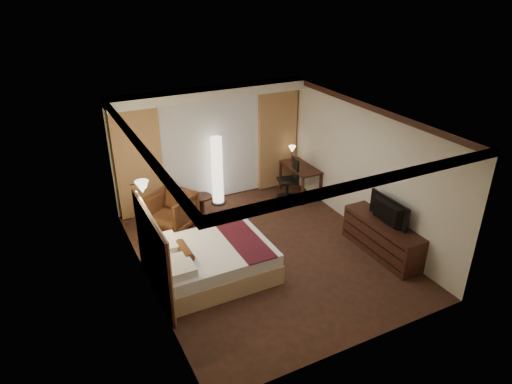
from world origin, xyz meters
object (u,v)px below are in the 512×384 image
armchair (171,209)px  bed (213,261)px  desk (300,181)px  office_chair (287,179)px  television (385,209)px  dresser (382,238)px  side_table (202,206)px  floor_lamp (217,171)px

armchair → bed: bearing=-30.5°
desk → office_chair: size_ratio=1.08×
desk → television: 2.96m
dresser → bed: bearing=165.8°
side_table → dresser: (2.55, -2.97, 0.10)m
dresser → television: 0.63m
bed → floor_lamp: bearing=65.5°
desk → dresser: size_ratio=0.63×
bed → armchair: 2.00m
dresser → floor_lamp: bearing=120.3°
armchair → desk: 3.25m
armchair → floor_lamp: 1.49m
armchair → dresser: size_ratio=0.49×
office_chair → television: bearing=-68.6°
office_chair → desk: bearing=20.7°
bed → floor_lamp: size_ratio=1.24×
bed → desk: size_ratio=1.81×
armchair → television: size_ratio=0.87×
armchair → desk: (3.24, 0.10, -0.06)m
bed → television: (3.14, -0.80, 0.68)m
bed → armchair: bearing=93.6°
desk → floor_lamp: bearing=165.5°
side_table → office_chair: office_chair is taller
desk → television: bearing=-89.6°
bed → dresser: size_ratio=1.15×
desk → armchair: bearing=-178.1°
office_chair → armchair: bearing=-165.6°
armchair → floor_lamp: (1.31, 0.61, 0.39)m
desk → office_chair: office_chair is taller
floor_lamp → television: 3.93m
armchair → dresser: 4.32m
desk → bed: bearing=-146.1°
side_table → television: bearing=-49.6°
armchair → side_table: 0.78m
desk → office_chair: (-0.39, -0.05, 0.14)m
side_table → television: (2.52, -2.97, 0.73)m
side_table → dresser: size_ratio=0.28×
desk → office_chair: bearing=-172.6°
side_table → television: size_ratio=0.49×
desk → dresser: (0.05, -2.90, -0.03)m
television → desk: bearing=0.9°
floor_lamp → office_chair: floor_lamp is taller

